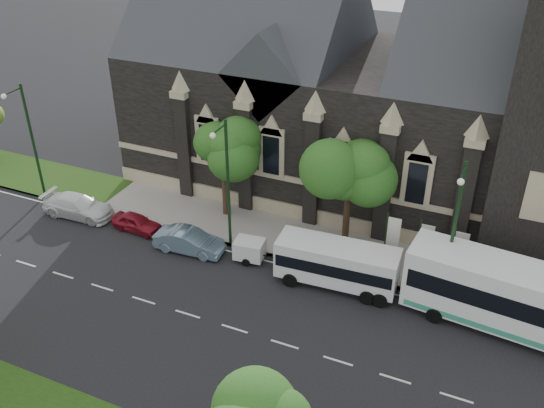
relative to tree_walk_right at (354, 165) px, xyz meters
The scene contains 17 objects.
ground 12.61m from the tree_walk_right, 106.69° to the right, with size 160.00×160.00×0.00m, color black.
sidewalk 6.69m from the tree_walk_right, 159.33° to the right, with size 80.00×5.00×0.15m, color gray.
museum 8.62m from the tree_walk_right, 76.72° to the left, with size 40.00×17.70×29.90m.
tree_walk_right is the anchor object (origin of this frame).
tree_walk_left 9.01m from the tree_walk_right, behind, with size 3.91×3.91×7.64m.
street_lamp_near 7.72m from the tree_walk_right, 28.06° to the right, with size 0.36×1.88×9.00m.
street_lamp_mid 8.10m from the tree_walk_right, 153.35° to the right, with size 0.36×1.88×9.00m.
street_lamp_far 23.50m from the tree_walk_right, behind, with size 0.36×1.88×9.00m.
banner_flag_left 4.92m from the tree_walk_right, 29.10° to the right, with size 0.90×0.10×4.00m.
banner_flag_center 6.36m from the tree_walk_right, 18.64° to the right, with size 0.90×0.10×4.00m.
banner_flag_right 8.05m from the tree_walk_right, 13.60° to the right, with size 0.90×0.10×4.00m.
tour_coach 13.12m from the tree_walk_right, 22.05° to the right, with size 14.00×4.22×4.02m.
shuttle_bus 6.33m from the tree_walk_right, 81.95° to the right, with size 7.40×2.94×2.81m.
box_trailer 8.54m from the tree_walk_right, 139.33° to the right, with size 2.78×1.64×1.45m.
sedan 11.80m from the tree_walk_right, 150.74° to the right, with size 1.63×4.68×1.54m, color #6E8A9F.
car_far_red 15.57m from the tree_walk_right, 162.09° to the right, with size 1.46×3.62×1.23m, color maroon.
car_far_white 20.12m from the tree_walk_right, 166.47° to the right, with size 2.17×5.33×1.55m, color silver.
Camera 1 is at (11.77, -21.61, 22.50)m, focal length 38.90 mm.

